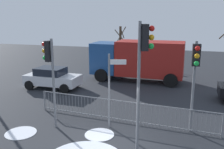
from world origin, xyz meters
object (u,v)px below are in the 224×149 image
Objects in this scene: traffic_light_foreground_right at (195,67)px; direction_sign_post at (110,87)px; traffic_light_rear_left at (143,59)px; delivery_truck at (138,59)px; bare_tree_centre at (120,43)px; car_white_trailing at (52,78)px; traffic_light_mid_left at (50,63)px.

traffic_light_foreground_right is 1.18× the size of direction_sign_post.
delivery_truck is (-2.12, 10.47, -1.77)m from traffic_light_rear_left.
traffic_light_rear_left reaches higher than traffic_light_foreground_right.
bare_tree_centre is (-5.66, 18.58, -1.44)m from traffic_light_rear_left.
traffic_light_rear_left is 1.24× the size of bare_tree_centre.
delivery_truck is at bearing -66.45° from bare_tree_centre.
delivery_truck is at bearing -70.29° from traffic_light_foreground_right.
car_white_trailing is at bearing 36.76° from delivery_truck.
bare_tree_centre is at bearing -65.51° from delivery_truck.
traffic_light_mid_left is 0.57× the size of delivery_truck.
bare_tree_centre is (-3.53, 8.11, 0.33)m from delivery_truck.
traffic_light_foreground_right is at bearing -65.60° from bare_tree_centre.
direction_sign_post is at bearing -65.28° from traffic_light_mid_left.
car_white_trailing is at bearing 39.46° from traffic_light_mid_left.
traffic_light_rear_left reaches higher than bare_tree_centre.
traffic_light_mid_left is 1.04× the size of bare_tree_centre.
direction_sign_post is 8.77m from delivery_truck.
traffic_light_rear_left reaches higher than car_white_trailing.
bare_tree_centre is at bearing 170.28° from traffic_light_rear_left.
traffic_light_foreground_right is at bearing -70.00° from traffic_light_mid_left.
traffic_light_rear_left is (-1.81, -2.12, 0.60)m from traffic_light_foreground_right.
car_white_trailing is at bearing -31.49° from traffic_light_foreground_right.
traffic_light_rear_left is 10.34m from car_white_trailing.
direction_sign_post is at bearing -76.80° from bare_tree_centre.
traffic_light_mid_left reaches higher than direction_sign_post.
delivery_truck is 1.83× the size of bare_tree_centre.
delivery_truck is (2.13, 9.44, -1.22)m from traffic_light_mid_left.
bare_tree_centre is at bearing 14.36° from traffic_light_mid_left.
traffic_light_mid_left reaches higher than delivery_truck.
traffic_light_mid_left reaches higher than car_white_trailing.
traffic_light_mid_left is at bearing 4.72° from traffic_light_foreground_right.
direction_sign_post is (2.55, 0.68, -1.08)m from traffic_light_mid_left.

